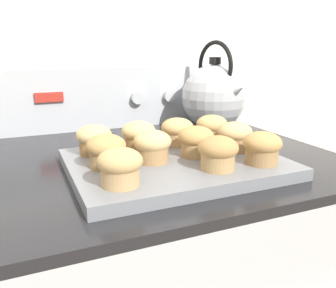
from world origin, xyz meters
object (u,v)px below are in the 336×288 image
Objects in this scene: muffin_r1_c3 at (235,136)px; tea_kettle at (214,96)px; muffin_r2_c2 at (177,131)px; muffin_pan at (175,164)px; muffin_r2_c1 at (139,135)px; muffin_r0_c3 at (262,147)px; muffin_r2_c3 at (212,127)px; muffin_r1_c1 at (152,145)px; muffin_r1_c0 at (106,150)px; muffin_r0_c2 at (218,152)px; muffin_r0_c0 at (120,166)px; muffin_r1_c2 at (196,141)px; muffin_r2_c0 at (94,139)px.

tea_kettle reaches higher than muffin_r1_c3.
muffin_pan is at bearing -117.47° from muffin_r2_c2.
muffin_r2_c2 is (0.09, 0.00, 0.00)m from muffin_r2_c1.
muffin_r0_c3 is (0.13, -0.09, 0.04)m from muffin_pan.
tea_kettle is (0.12, 0.19, 0.04)m from muffin_r2_c3.
muffin_r1_c1 is at bearing -179.14° from muffin_pan.
muffin_r1_c3 is (0.27, 0.00, 0.00)m from muffin_r1_c0.
muffin_r0_c2 is 1.00× the size of muffin_r0_c3.
muffin_r2_c1 is at bearing 154.45° from muffin_r1_c3.
muffin_r1_c1 is 1.00× the size of muffin_r2_c3.
muffin_r0_c0 and muffin_r0_c3 have the same top height.
muffin_r0_c3 is 0.39m from tea_kettle.
muffin_r0_c2 is 1.00× the size of muffin_r1_c1.
muffin_r1_c2 is 1.00× the size of muffin_r1_c3.
muffin_r1_c1 is 1.00× the size of muffin_r2_c2.
muffin_r2_c1 is (-0.08, 0.18, 0.00)m from muffin_r0_c2.
muffin_r0_c0 and muffin_r1_c0 have the same top height.
muffin_r1_c1 is 0.20m from muffin_r2_c3.
muffin_r1_c3 is 1.00× the size of muffin_r2_c0.
muffin_r2_c3 is (0.18, 0.00, 0.00)m from muffin_r2_c1.
muffin_pan is 0.06m from muffin_r1_c1.
muffin_pan is at bearing -34.08° from muffin_r2_c0.
muffin_r0_c2 is 0.28× the size of tea_kettle.
muffin_r0_c2 is 0.18m from muffin_r2_c2.
muffin_r2_c3 is at bearing 34.26° from muffin_r0_c0.
muffin_r0_c0 is 0.54m from tea_kettle.
muffin_r2_c2 is (0.18, -0.00, 0.00)m from muffin_r2_c0.
muffin_r0_c2 and muffin_r0_c3 have the same top height.
muffin_r0_c2 is 0.09m from muffin_r1_c2.
tea_kettle is at bearing 72.44° from muffin_r0_c3.
muffin_r1_c2 is (0.00, 0.09, 0.00)m from muffin_r0_c2.
muffin_r0_c3 is 0.25m from muffin_r2_c1.
muffin_r2_c3 is at bearing -0.36° from muffin_r2_c0.
muffin_r1_c1 is 0.09m from muffin_r2_c1.
muffin_r0_c2 is (0.04, -0.09, 0.04)m from muffin_pan.
muffin_r2_c2 is at bearing 115.66° from muffin_r0_c3.
muffin_r1_c3 is 0.30m from tea_kettle.
muffin_r1_c2 is 0.35m from tea_kettle.
muffin_pan is 0.17m from muffin_r2_c0.
tea_kettle is (0.25, 0.28, 0.08)m from muffin_pan.
muffin_r0_c2 is at bearing -91.63° from muffin_r1_c2.
tea_kettle is at bearing 53.92° from muffin_r1_c2.
muffin_r0_c2 is at bearing -117.11° from muffin_r2_c3.
muffin_r0_c2 and muffin_r2_c3 have the same top height.
tea_kettle is (0.21, 0.37, 0.04)m from muffin_r0_c2.
muffin_r1_c1 is 1.00× the size of muffin_r2_c0.
muffin_r2_c3 is at bearing 90.08° from muffin_r0_c3.
muffin_r1_c2 is 0.12m from muffin_r2_c1.
muffin_r1_c1 and muffin_r2_c2 have the same top height.
muffin_r1_c1 is 0.18m from muffin_r1_c3.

